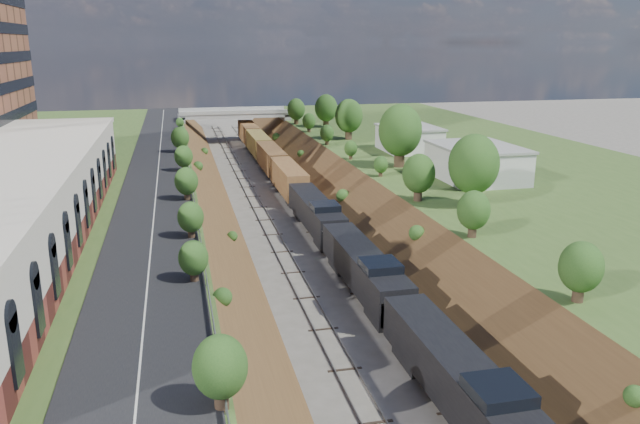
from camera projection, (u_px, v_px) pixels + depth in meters
platform_left at (7, 209)px, 74.21m from camera, size 44.00×180.00×5.00m
platform_right at (510, 182)px, 88.63m from camera, size 44.00×180.00×5.00m
embankment_left at (196, 218)px, 79.67m from camera, size 10.00×180.00×10.00m
embankment_right at (361, 208)px, 84.48m from camera, size 10.00×180.00×10.00m
rail_left_track at (261, 213)px, 81.48m from camera, size 1.58×180.00×0.18m
rail_right_track at (300, 211)px, 82.62m from camera, size 1.58×180.00×0.18m
road at (157, 181)px, 77.36m from camera, size 8.00×180.00×0.10m
guardrail at (191, 175)px, 77.94m from camera, size 0.10×171.00×0.70m
overpass at (234, 120)px, 139.05m from camera, size 24.50×8.30×7.40m
white_building_near at (476, 164)px, 77.85m from camera, size 9.00×12.00×4.00m
white_building_far at (409, 140)px, 98.47m from camera, size 8.00×10.00×3.60m
tree_right_large at (474, 165)px, 64.53m from camera, size 5.25×5.25×7.61m
tree_left_crest at (202, 277)px, 40.06m from camera, size 2.45×2.45×3.55m
freight_train at (291, 182)px, 88.14m from camera, size 3.05×122.80×4.56m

